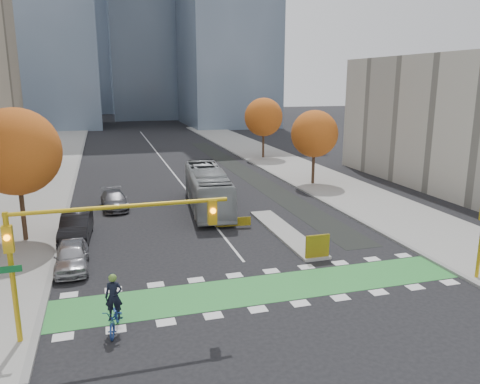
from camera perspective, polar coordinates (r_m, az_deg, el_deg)
ground at (r=21.66m, az=4.43°, el=-13.27°), size 300.00×300.00×0.00m
sidewalk_west at (r=39.80m, az=-25.21°, el=-1.90°), size 7.00×120.00×0.15m
sidewalk_east at (r=44.28m, az=11.69°, el=0.57°), size 7.00×120.00×0.15m
curb_west at (r=39.38m, az=-20.19°, el=-1.59°), size 0.30×120.00×0.16m
curb_east at (r=42.78m, az=7.54°, el=0.29°), size 0.30×120.00×0.16m
bike_crossing at (r=22.93m, az=3.08°, el=-11.66°), size 20.00×3.00×0.01m
centre_line at (r=59.28m, az=-9.34°, el=3.83°), size 0.15×70.00×0.01m
bike_lane_paint at (r=51.12m, az=0.46°, el=2.48°), size 2.50×50.00×0.01m
median_island at (r=30.75m, az=5.51°, el=-4.90°), size 1.60×10.00×0.16m
hazard_board at (r=26.37m, az=9.42°, el=-6.53°), size 1.40×0.12×1.30m
tree_west at (r=30.75m, az=-25.62°, el=4.44°), size 5.20×5.20×8.22m
tree_east_near at (r=44.59m, az=9.06°, el=7.02°), size 4.40×4.40×7.08m
tree_east_far at (r=59.51m, az=2.89°, el=9.10°), size 4.80×4.80×7.65m
traffic_signal_west at (r=18.47m, az=-18.51°, el=-5.23°), size 8.53×0.56×5.20m
cyclist at (r=19.69m, az=-15.02°, el=-13.98°), size 1.10×2.20×2.42m
bus at (r=36.21m, az=-3.97°, el=0.41°), size 3.78×11.53×3.15m
parked_car_a at (r=26.38m, az=-19.84°, el=-7.37°), size 1.75×4.22×1.43m
parked_car_b at (r=31.08m, az=-19.36°, el=-4.01°), size 2.02×5.04×1.63m
parked_car_c at (r=37.62m, az=-15.09°, el=-0.96°), size 2.18×4.73×1.34m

